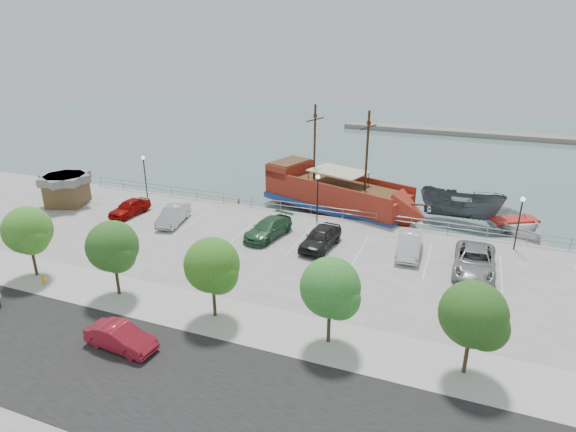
% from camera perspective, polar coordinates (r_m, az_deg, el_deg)
% --- Properties ---
extents(ground, '(160.00, 160.00, 0.00)m').
position_cam_1_polar(ground, '(37.46, 0.32, -5.52)').
color(ground, slate).
extents(street, '(100.00, 8.00, 0.04)m').
position_cam_1_polar(street, '(25.04, -13.59, -18.89)').
color(street, black).
rests_on(street, land_slab).
extents(sidewalk, '(100.00, 4.00, 0.05)m').
position_cam_1_polar(sidewalk, '(29.08, -6.87, -12.03)').
color(sidewalk, '#B6B4AF').
rests_on(sidewalk, land_slab).
extents(seawall_railing, '(50.00, 0.06, 1.00)m').
position_cam_1_polar(seawall_railing, '(43.61, 3.98, 0.62)').
color(seawall_railing, gray).
rests_on(seawall_railing, land_slab).
extents(far_shore, '(40.00, 3.00, 0.80)m').
position_cam_1_polar(far_shore, '(87.82, 19.83, 9.28)').
color(far_shore, gray).
rests_on(far_shore, ground).
extents(pirate_ship, '(17.29, 9.60, 10.72)m').
position_cam_1_polar(pirate_ship, '(46.40, 6.95, 2.15)').
color(pirate_ship, maroon).
rests_on(pirate_ship, ground).
extents(patrol_boat, '(7.96, 4.04, 2.94)m').
position_cam_1_polar(patrol_boat, '(47.21, 19.75, 0.94)').
color(patrol_boat, '#444D53').
rests_on(patrol_boat, ground).
extents(speedboat, '(7.90, 8.69, 1.47)m').
position_cam_1_polar(speedboat, '(47.23, 25.19, -0.82)').
color(speedboat, silver).
rests_on(speedboat, ground).
extents(dock_west, '(7.62, 4.32, 0.42)m').
position_cam_1_polar(dock_west, '(50.43, -10.04, 1.66)').
color(dock_west, slate).
rests_on(dock_west, ground).
extents(dock_mid, '(7.36, 3.87, 0.40)m').
position_cam_1_polar(dock_mid, '(44.05, 12.98, -1.54)').
color(dock_mid, gray).
rests_on(dock_mid, ground).
extents(dock_east, '(6.90, 4.36, 0.38)m').
position_cam_1_polar(dock_east, '(43.94, 24.51, -3.09)').
color(dock_east, gray).
rests_on(dock_east, ground).
extents(shed, '(4.61, 4.61, 2.98)m').
position_cam_1_polar(shed, '(50.79, -24.78, 2.94)').
color(shed, brown).
rests_on(shed, land_slab).
extents(street_sedan, '(4.13, 1.70, 1.33)m').
position_cam_1_polar(street_sedan, '(27.75, -19.22, -13.43)').
color(street_sedan, '#A61B2B').
rests_on(street_sedan, street).
extents(fire_hydrant, '(0.24, 0.24, 0.68)m').
position_cam_1_polar(fire_hydrant, '(36.09, -26.98, -6.72)').
color(fire_hydrant, gold).
rests_on(fire_hydrant, sidewalk).
extents(lamp_post_left, '(0.36, 0.36, 4.28)m').
position_cam_1_polar(lamp_post_left, '(49.85, -16.66, 5.35)').
color(lamp_post_left, black).
rests_on(lamp_post_left, land_slab).
extents(lamp_post_mid, '(0.36, 0.36, 4.28)m').
position_cam_1_polar(lamp_post_mid, '(41.64, 3.53, 3.13)').
color(lamp_post_mid, black).
rests_on(lamp_post_mid, land_slab).
extents(lamp_post_right, '(0.36, 0.36, 4.28)m').
position_cam_1_polar(lamp_post_right, '(40.12, 25.82, 0.24)').
color(lamp_post_right, black).
rests_on(lamp_post_right, land_slab).
extents(tree_b, '(3.30, 3.20, 5.00)m').
position_cam_1_polar(tree_b, '(36.35, -28.39, -1.69)').
color(tree_b, '#473321').
rests_on(tree_b, sidewalk).
extents(tree_c, '(3.30, 3.20, 5.00)m').
position_cam_1_polar(tree_c, '(31.57, -19.95, -3.63)').
color(tree_c, '#473321').
rests_on(tree_c, sidewalk).
extents(tree_d, '(3.30, 3.20, 5.00)m').
position_cam_1_polar(tree_d, '(27.74, -8.81, -6.04)').
color(tree_d, '#473321').
rests_on(tree_d, sidewalk).
extents(tree_e, '(3.30, 3.20, 5.00)m').
position_cam_1_polar(tree_e, '(25.31, 5.29, -8.73)').
color(tree_e, '#473321').
rests_on(tree_e, sidewalk).
extents(tree_f, '(3.30, 3.20, 5.00)m').
position_cam_1_polar(tree_f, '(24.69, 21.39, -11.13)').
color(tree_f, '#473321').
rests_on(tree_f, sidewalk).
extents(parked_car_a, '(2.10, 4.39, 1.45)m').
position_cam_1_polar(parked_car_a, '(46.08, -18.26, 0.97)').
color(parked_car_a, '#900805').
rests_on(parked_car_a, land_slab).
extents(parked_car_b, '(2.48, 4.80, 1.51)m').
position_cam_1_polar(parked_car_b, '(43.09, -13.43, 0.12)').
color(parked_car_b, '#B1B1B3').
rests_on(parked_car_b, land_slab).
extents(parked_car_d, '(3.04, 5.41, 1.48)m').
position_cam_1_polar(parked_car_d, '(39.19, -2.36, -1.48)').
color(parked_car_d, '#2D5D3A').
rests_on(parked_car_d, land_slab).
extents(parked_car_e, '(2.51, 5.09, 1.67)m').
position_cam_1_polar(parked_car_e, '(37.33, 3.87, -2.56)').
color(parked_car_e, black).
rests_on(parked_car_e, land_slab).
extents(parked_car_f, '(1.96, 4.90, 1.59)m').
position_cam_1_polar(parked_car_f, '(37.32, 14.17, -3.28)').
color(parked_car_f, silver).
rests_on(parked_car_f, land_slab).
extents(parked_car_g, '(2.75, 5.95, 1.65)m').
position_cam_1_polar(parked_car_g, '(36.04, 21.24, -5.00)').
color(parked_car_g, gray).
rests_on(parked_car_g, land_slab).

